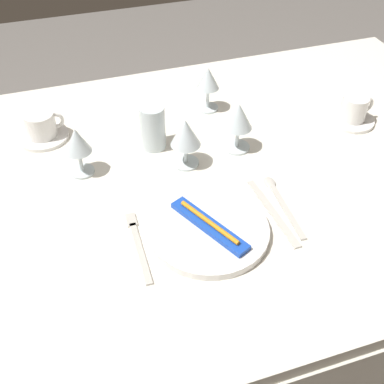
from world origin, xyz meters
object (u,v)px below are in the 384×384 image
Objects in this scene: coffee_cup_right at (355,108)px; wine_glass_centre at (239,119)px; toothbrush_package at (209,225)px; fork_outer at (138,243)px; dinner_knife at (274,214)px; wine_glass_right at (208,81)px; wine_glass_left at (77,143)px; coffee_cup_left at (41,124)px; spoon_soup at (280,199)px; dinner_plate at (209,230)px; wine_glass_far at (186,135)px; drink_tumbler at (153,130)px.

wine_glass_centre reaches higher than coffee_cup_right.
toothbrush_package reaches higher than fork_outer.
toothbrush_package is 0.88× the size of dinner_knife.
coffee_cup_right is 0.42m from wine_glass_right.
wine_glass_left reaches higher than coffee_cup_right.
coffee_cup_right is (0.54, 0.29, 0.02)m from toothbrush_package.
fork_outer is at bearing -71.66° from coffee_cup_left.
spoon_soup is 1.65× the size of wine_glass_right.
dinner_plate is 0.16m from fork_outer.
wine_glass_right is at bearing 55.18° from fork_outer.
toothbrush_package is 0.61m from coffee_cup_right.
dinner_knife is at bearing -36.39° from wine_glass_left.
dinner_plate is 1.29× the size of toothbrush_package.
wine_glass_centre is 1.02× the size of wine_glass_far.
drink_tumbler is at bearing 159.58° from wine_glass_centre.
wine_glass_centre reaches higher than wine_glass_left.
toothbrush_package reaches higher than spoon_soup.
coffee_cup_right is 0.51m from wine_glass_far.
fork_outer is at bearing -110.34° from drink_tumbler.
coffee_cup_left is at bearing 108.34° from fork_outer.
wine_glass_centre is at bearing -23.28° from coffee_cup_left.
spoon_soup is 0.38m from drink_tumbler.
wine_glass_right is (0.48, -0.00, 0.05)m from coffee_cup_left.
wine_glass_centre is at bearing 86.80° from dinner_knife.
wine_glass_far is (-0.13, 0.24, 0.09)m from dinner_knife.
wine_glass_far is 1.09× the size of drink_tumbler.
spoon_soup is at bearing -52.66° from drink_tumbler.
wine_glass_left is at bearing 179.14° from coffee_cup_right.
drink_tumbler is (-0.23, 0.30, 0.05)m from spoon_soup.
spoon_soup reaches higher than dinner_knife.
wine_glass_centre is (0.48, -0.21, 0.05)m from coffee_cup_left.
spoon_soup is 0.50m from wine_glass_left.
wine_glass_centre is 0.21m from wine_glass_right.
dinner_knife is 1.07× the size of spoon_soup.
coffee_cup_left is at bearing 154.65° from drink_tumbler.
fork_outer is at bearing -124.82° from wine_glass_right.
wine_glass_far reaches higher than coffee_cup_right.
coffee_cup_left is 0.86× the size of drink_tumbler.
coffee_cup_right reaches higher than dinner_plate.
coffee_cup_right is at bearing -12.93° from coffee_cup_left.
wine_glass_centre reaches higher than coffee_cup_left.
dinner_knife is at bearing 3.31° from dinner_plate.
wine_glass_left reaches higher than dinner_plate.
wine_glass_far reaches higher than drink_tumbler.
wine_glass_far is at bearing -121.10° from wine_glass_right.
wine_glass_far is at bearing -175.88° from coffee_cup_right.
dinner_plate is 2.73× the size of coffee_cup_right.
dinner_knife is 0.28m from wine_glass_centre.
wine_glass_right is (-0.37, 0.19, 0.05)m from coffee_cup_right.
wine_glass_left is at bearing -66.92° from coffee_cup_left.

